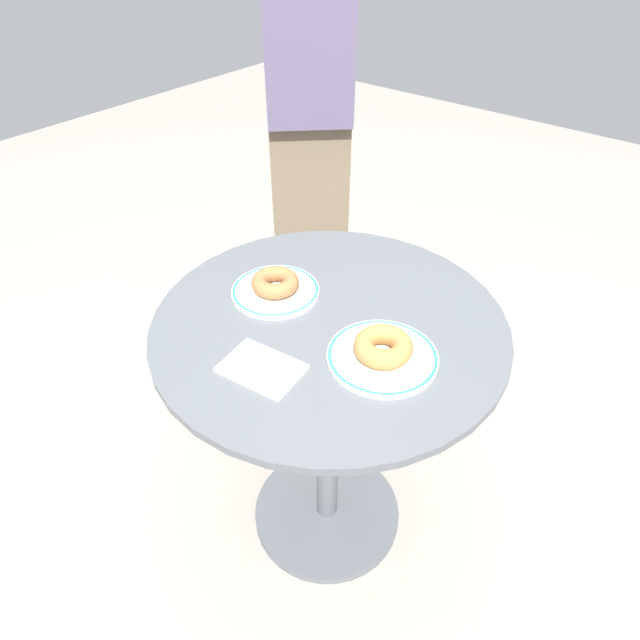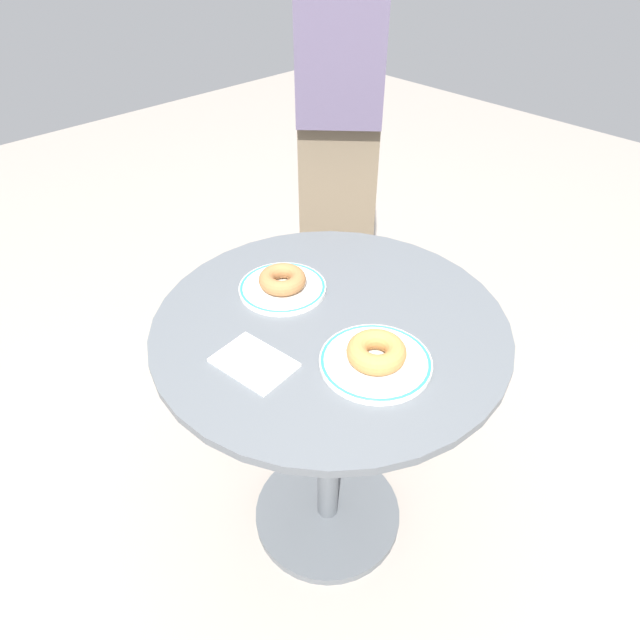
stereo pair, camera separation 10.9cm
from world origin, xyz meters
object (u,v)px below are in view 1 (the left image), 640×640
plate_left (275,291)px  plate_right (382,356)px  donut_cinnamon (274,283)px  donut_old_fashioned (383,347)px  paper_napkin (262,368)px  cafe_table (328,399)px  person_figure (307,134)px

plate_left → plate_right: same height
donut_cinnamon → plate_left: bearing=99.1°
plate_left → donut_old_fashioned: (0.30, -0.03, 0.02)m
donut_cinnamon → donut_old_fashioned: (0.30, -0.03, 0.00)m
plate_right → paper_napkin: plate_right is taller
cafe_table → plate_right: 0.28m
plate_right → paper_napkin: (-0.16, -0.16, -0.00)m
plate_left → donut_cinnamon: (0.00, -0.00, 0.02)m
person_figure → plate_right: bearing=-40.8°
cafe_table → person_figure: (-0.50, 0.53, 0.35)m
plate_left → person_figure: person_figure is taller
donut_old_fashioned → paper_napkin: size_ratio=0.76×
plate_left → donut_cinnamon: bearing=-80.9°
plate_right → donut_old_fashioned: bearing=-90.0°
plate_right → person_figure: (-0.65, 0.56, 0.11)m
plate_left → donut_cinnamon: size_ratio=1.86×
plate_right → donut_cinnamon: 0.30m
donut_old_fashioned → donut_cinnamon: bearing=175.1°
donut_cinnamon → donut_old_fashioned: donut_old_fashioned is taller
paper_napkin → cafe_table: bearing=87.5°
donut_cinnamon → paper_napkin: (0.14, -0.19, -0.03)m
paper_napkin → donut_old_fashioned: bearing=45.9°
donut_cinnamon → person_figure: bearing=123.4°
plate_left → donut_cinnamon: donut_cinnamon is taller
plate_left → donut_old_fashioned: size_ratio=1.73×
plate_right → donut_cinnamon: donut_cinnamon is taller
donut_cinnamon → paper_napkin: 0.23m
paper_napkin → person_figure: (-0.49, 0.72, 0.11)m
cafe_table → paper_napkin: 0.30m
plate_right → paper_napkin: size_ratio=1.44×
paper_napkin → plate_right: bearing=45.9°
donut_cinnamon → person_figure: person_figure is taller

